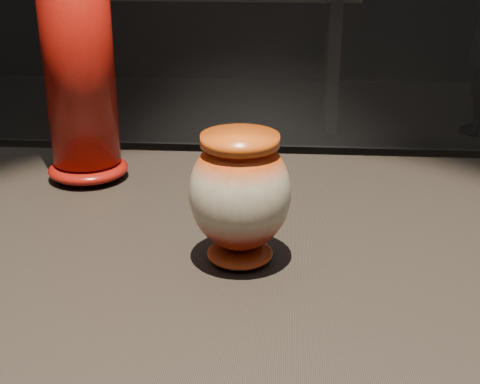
% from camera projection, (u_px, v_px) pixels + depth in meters
% --- Properties ---
extents(main_vase, '(0.18, 0.18, 0.18)m').
position_uv_depth(main_vase, '(240.00, 194.00, 0.87)').
color(main_vase, maroon).
rests_on(main_vase, display_plinth).
extents(tall_vase, '(0.16, 0.16, 0.44)m').
position_uv_depth(tall_vase, '(78.00, 58.00, 1.11)').
color(tall_vase, '#AE100B').
rests_on(tall_vase, display_plinth).
extents(back_shelf, '(2.00, 0.60, 0.90)m').
position_uv_depth(back_shelf, '(205.00, 30.00, 4.47)').
color(back_shelf, black).
rests_on(back_shelf, ground).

